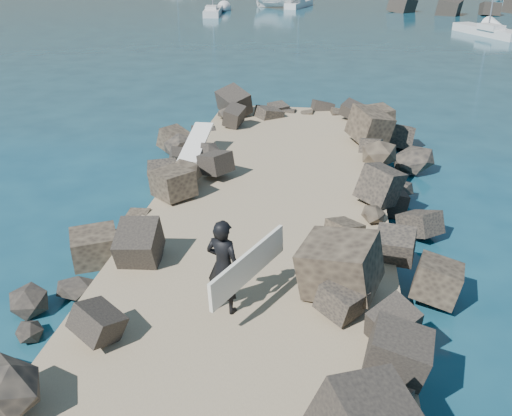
# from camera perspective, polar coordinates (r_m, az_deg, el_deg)

# --- Properties ---
(ground) EXTENTS (800.00, 800.00, 0.00)m
(ground) POSITION_cam_1_polar(r_m,az_deg,el_deg) (13.80, 0.56, -3.94)
(ground) COLOR #0F384C
(ground) RESTS_ON ground
(jetty) EXTENTS (6.00, 26.00, 0.60)m
(jetty) POSITION_cam_1_polar(r_m,az_deg,el_deg) (11.94, -0.65, -7.24)
(jetty) COLOR #8C7759
(jetty) RESTS_ON ground
(riprap_left) EXTENTS (2.60, 22.00, 1.00)m
(riprap_left) POSITION_cam_1_polar(r_m,az_deg,el_deg) (12.94, -13.17, -4.22)
(riprap_left) COLOR black
(riprap_left) RESTS_ON ground
(riprap_right) EXTENTS (2.60, 22.00, 1.00)m
(riprap_right) POSITION_cam_1_polar(r_m,az_deg,el_deg) (12.25, 13.32, -5.99)
(riprap_right) COLOR black
(riprap_right) RESTS_ON ground
(surfboard_resting) EXTENTS (0.63, 2.40, 0.08)m
(surfboard_resting) POSITION_cam_1_polar(r_m,az_deg,el_deg) (17.71, -6.00, 6.21)
(surfboard_resting) COLOR white
(surfboard_resting) RESTS_ON riprap_left
(surfer_with_board) EXTENTS (1.35, 2.03, 1.80)m
(surfer_with_board) POSITION_cam_1_polar(r_m,az_deg,el_deg) (10.06, -2.94, -5.85)
(surfer_with_board) COLOR black
(surfer_with_board) RESTS_ON jetty
(sailboat_b) EXTENTS (3.08, 6.74, 8.00)m
(sailboat_b) POSITION_cam_1_polar(r_m,az_deg,el_deg) (72.33, 4.31, 19.66)
(sailboat_b) COLOR silver
(sailboat_b) RESTS_ON ground
(sailboat_d) EXTENTS (2.94, 7.29, 8.58)m
(sailboat_d) POSITION_cam_1_polar(r_m,az_deg,el_deg) (83.70, 24.18, 18.40)
(sailboat_d) COLOR silver
(sailboat_d) RESTS_ON ground
(sailboat_c) EXTENTS (4.58, 7.32, 8.82)m
(sailboat_c) POSITION_cam_1_polar(r_m,az_deg,el_deg) (52.03, 22.19, 16.06)
(sailboat_c) COLOR silver
(sailboat_c) RESTS_ON ground
(sailboat_a) EXTENTS (2.49, 7.32, 8.64)m
(sailboat_a) POSITION_cam_1_polar(r_m,az_deg,el_deg) (64.18, -4.33, 19.03)
(sailboat_a) COLOR silver
(sailboat_a) RESTS_ON ground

